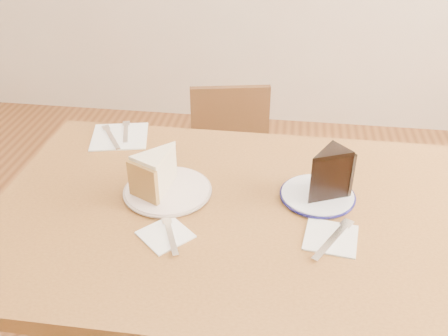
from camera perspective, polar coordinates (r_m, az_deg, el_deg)
table at (r=1.29m, az=1.14°, el=-8.19°), size 1.20×0.80×0.75m
chair_far at (r=1.97m, az=0.91°, el=-0.82°), size 0.43×0.43×0.74m
plate_cream at (r=1.29m, az=-6.45°, el=-2.60°), size 0.22×0.22×0.01m
plate_navy at (r=1.29m, az=10.63°, el=-3.11°), size 0.18×0.18×0.01m
carrot_cake at (r=1.27m, az=-7.23°, el=-0.36°), size 0.13×0.15×0.09m
chocolate_cake at (r=1.24m, az=11.49°, el=-1.03°), size 0.12×0.12×0.12m
napkin_cream at (r=1.16m, az=-6.72°, el=-7.57°), size 0.14×0.14×0.00m
napkin_navy at (r=1.17m, az=12.11°, el=-7.78°), size 0.13×0.13×0.00m
napkin_spare at (r=1.57m, az=-11.83°, el=3.55°), size 0.20×0.20×0.00m
fork_cream at (r=1.15m, az=-6.12°, el=-7.69°), size 0.07×0.13×0.00m
knife_navy at (r=1.16m, az=12.30°, el=-7.98°), size 0.10×0.16×0.00m
fork_spare at (r=1.58m, az=-11.16°, el=4.07°), size 0.05×0.14×0.00m
knife_spare at (r=1.56m, az=-12.75°, el=3.47°), size 0.10×0.14×0.00m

